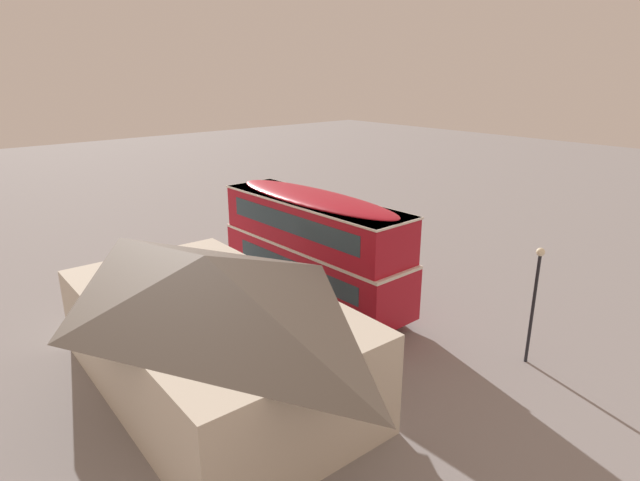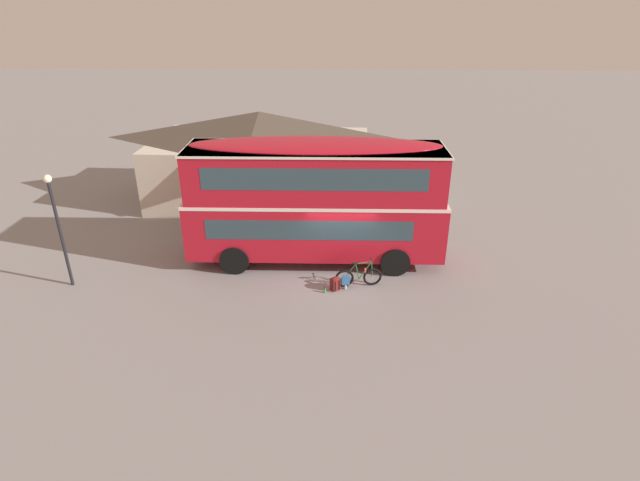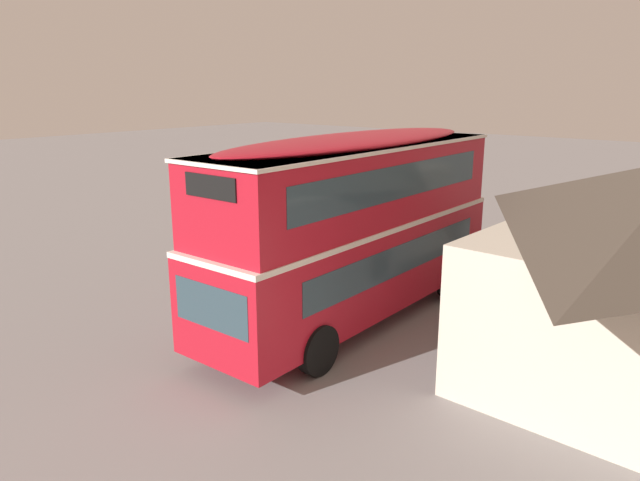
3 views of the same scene
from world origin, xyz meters
name	(u,v)px [view 1 (image 1 of 3)]	position (x,y,z in m)	size (l,w,h in m)	color
ground_plane	(317,287)	(0.00, 0.00, 0.00)	(120.00, 120.00, 0.00)	gray
double_decker_bus	(313,243)	(-0.97, 1.06, 2.64)	(9.68, 2.72, 4.79)	black
touring_bicycle	(325,271)	(0.58, -0.99, 0.37)	(1.69, 0.62, 1.03)	black
backpack_on_ground	(340,276)	(-0.19, -1.26, 0.26)	(0.39, 0.37, 0.51)	maroon
water_bottle_clear_plastic	(334,277)	(0.18, -1.19, 0.12)	(0.08, 0.08, 0.26)	silver
water_bottle_green_metal	(348,280)	(-0.55, -1.47, 0.10)	(0.08, 0.08, 0.21)	green
pub_building	(209,322)	(-3.95, 7.75, 2.27)	(11.16, 6.68, 4.45)	beige
street_lamp	(535,292)	(-9.69, -1.20, 2.61)	(0.28, 0.28, 4.16)	black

